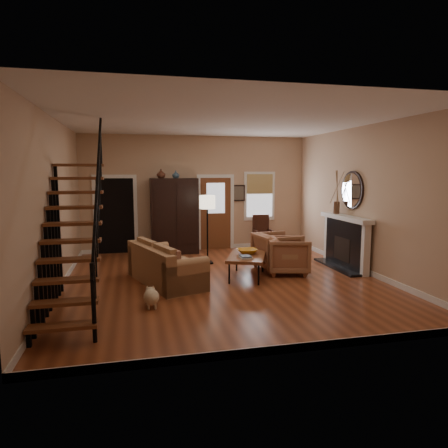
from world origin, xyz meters
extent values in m
plane|color=brown|center=(0.00, 0.00, 0.00)|extent=(7.00, 7.00, 0.00)
plane|color=white|center=(0.00, 0.00, 3.30)|extent=(7.00, 7.00, 0.00)
cube|color=tan|center=(0.00, 3.50, 1.65)|extent=(6.50, 0.04, 3.30)
cube|color=tan|center=(-3.25, 0.00, 1.65)|extent=(0.04, 7.00, 3.30)
cube|color=tan|center=(3.25, 0.00, 1.65)|extent=(0.04, 7.00, 3.30)
cube|color=black|center=(-2.30, 3.65, 1.05)|extent=(1.00, 0.36, 2.10)
cube|color=brown|center=(0.55, 3.48, 1.05)|extent=(0.90, 0.06, 2.10)
cube|color=silver|center=(1.90, 3.47, 1.55)|extent=(0.96, 0.06, 1.46)
cube|color=black|center=(3.13, 0.50, 0.57)|extent=(0.24, 1.60, 1.15)
cube|color=white|center=(3.07, 0.50, 1.20)|extent=(0.30, 1.95, 0.10)
cylinder|color=silver|center=(3.20, 0.50, 1.85)|extent=(0.05, 0.90, 0.90)
imported|color=#4C2619|center=(-1.05, 3.05, 2.22)|extent=(0.24, 0.24, 0.25)
imported|color=#334C60|center=(-0.65, 3.05, 2.21)|extent=(0.20, 0.20, 0.21)
imported|color=orange|center=(0.60, 0.28, 0.55)|extent=(0.44, 0.44, 0.11)
imported|color=brown|center=(1.55, 0.27, 0.41)|extent=(1.09, 1.08, 0.83)
imported|color=brown|center=(1.45, 0.74, 0.43)|extent=(1.05, 1.03, 0.86)
camera|label=1|loc=(-1.82, -7.98, 2.28)|focal=32.00mm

